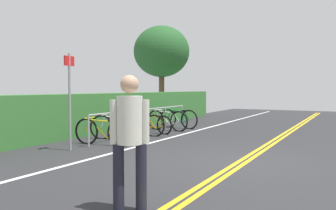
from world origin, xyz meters
TOP-DOWN VIEW (x-y plane):
  - ground_plane at (0.00, 0.00)m, footprint 37.19×12.14m
  - centre_line_yellow_inner at (0.00, -0.08)m, footprint 33.47×0.10m
  - centre_line_yellow_outer at (0.00, 0.08)m, footprint 33.47×0.10m
  - bike_lane_stripe_white at (0.00, 3.02)m, footprint 33.47×0.12m
  - bike_rack at (2.87, 4.10)m, footprint 5.70×0.05m
  - bicycle_0 at (0.47, 3.97)m, footprint 0.46×1.79m
  - bicycle_1 at (1.53, 4.23)m, footprint 0.62×1.77m
  - bicycle_2 at (2.46, 4.12)m, footprint 0.61×1.72m
  - bicycle_3 at (3.33, 4.07)m, footprint 0.49×1.64m
  - bicycle_4 at (4.26, 4.02)m, footprint 0.46×1.80m
  - bicycle_5 at (5.14, 3.99)m, footprint 0.46×1.73m
  - pedestrian at (-3.50, 0.41)m, footprint 0.32×0.42m
  - sign_post_near at (-0.57, 4.17)m, footprint 0.36×0.06m
  - hedge_backdrop at (4.37, 5.90)m, footprint 14.65×0.86m
  - tree_mid at (10.02, 7.44)m, footprint 3.06×3.06m

SIDE VIEW (x-z plane):
  - ground_plane at x=0.00m, z-range -0.05..0.00m
  - centre_line_yellow_inner at x=0.00m, z-range 0.00..0.00m
  - centre_line_yellow_outer at x=0.00m, z-range 0.00..0.00m
  - bike_lane_stripe_white at x=0.00m, z-range 0.00..0.00m
  - bicycle_3 at x=3.33m, z-range -0.02..0.66m
  - bicycle_2 at x=2.46m, z-range -0.02..0.73m
  - bicycle_0 at x=0.47m, z-range -0.02..0.74m
  - bicycle_5 at x=5.14m, z-range -0.02..0.75m
  - bicycle_4 at x=4.26m, z-range -0.02..0.75m
  - bicycle_1 at x=1.53m, z-range -0.02..0.76m
  - bike_rack at x=2.87m, z-range 0.20..1.06m
  - hedge_backdrop at x=4.37m, z-range 0.00..1.36m
  - pedestrian at x=-3.50m, z-range 0.13..1.84m
  - sign_post_near at x=-0.57m, z-range 0.23..2.62m
  - tree_mid at x=10.02m, z-range 1.06..6.01m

